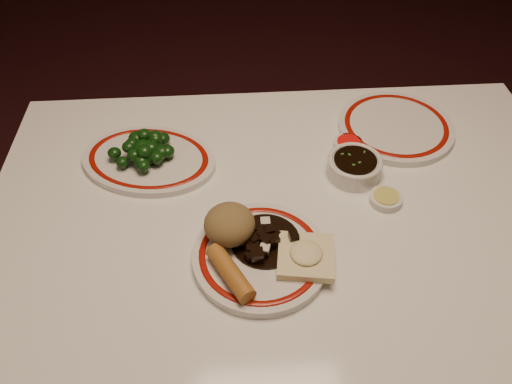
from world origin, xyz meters
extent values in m
cube|color=white|center=(0.00, 0.00, 0.73)|extent=(1.20, 0.90, 0.04)
cylinder|color=black|center=(-0.54, 0.39, 0.35)|extent=(0.06, 0.06, 0.71)
cylinder|color=black|center=(0.54, 0.39, 0.35)|extent=(0.06, 0.06, 0.71)
cylinder|color=silver|center=(-0.07, -0.07, 0.76)|extent=(0.32, 0.32, 0.02)
torus|color=maroon|center=(-0.07, -0.07, 0.77)|extent=(0.28, 0.28, 0.00)
ellipsoid|color=olive|center=(-0.12, -0.03, 0.80)|extent=(0.09, 0.09, 0.07)
cylinder|color=#AF702B|center=(-0.12, -0.12, 0.78)|extent=(0.08, 0.12, 0.03)
cube|color=beige|center=(0.01, -0.09, 0.78)|extent=(0.11, 0.11, 0.02)
ellipsoid|color=beige|center=(0.01, -0.09, 0.79)|extent=(0.06, 0.06, 0.02)
cylinder|color=black|center=(-0.06, -0.04, 0.77)|extent=(0.13, 0.13, 0.00)
cube|color=black|center=(-0.04, -0.04, 0.78)|extent=(0.02, 0.02, 0.02)
cube|color=black|center=(-0.08, -0.03, 0.79)|extent=(0.02, 0.02, 0.02)
cube|color=black|center=(-0.05, -0.04, 0.79)|extent=(0.02, 0.02, 0.02)
cube|color=black|center=(-0.06, -0.06, 0.79)|extent=(0.03, 0.03, 0.02)
cube|color=black|center=(-0.09, -0.08, 0.78)|extent=(0.02, 0.02, 0.02)
cube|color=black|center=(-0.09, -0.05, 0.79)|extent=(0.02, 0.02, 0.01)
cube|color=black|center=(-0.08, -0.07, 0.78)|extent=(0.03, 0.03, 0.02)
cube|color=black|center=(-0.01, -0.05, 0.79)|extent=(0.02, 0.02, 0.02)
cube|color=black|center=(-0.05, -0.04, 0.78)|extent=(0.02, 0.02, 0.02)
cube|color=black|center=(-0.05, -0.05, 0.78)|extent=(0.03, 0.03, 0.02)
cube|color=black|center=(-0.08, -0.05, 0.79)|extent=(0.02, 0.02, 0.01)
cube|color=black|center=(-0.06, -0.05, 0.78)|extent=(0.02, 0.02, 0.01)
cube|color=black|center=(-0.06, -0.04, 0.78)|extent=(0.03, 0.03, 0.02)
cube|color=black|center=(-0.08, -0.09, 0.78)|extent=(0.02, 0.02, 0.02)
cube|color=black|center=(-0.07, -0.08, 0.78)|extent=(0.02, 0.02, 0.01)
cube|color=black|center=(-0.08, -0.06, 0.78)|extent=(0.02, 0.02, 0.01)
cube|color=black|center=(-0.06, -0.04, 0.78)|extent=(0.02, 0.02, 0.02)
cube|color=beige|center=(-0.07, -0.05, 0.78)|extent=(0.02, 0.02, 0.01)
cube|color=beige|center=(-0.06, -0.02, 0.79)|extent=(0.02, 0.02, 0.01)
cube|color=beige|center=(-0.06, -0.07, 0.78)|extent=(0.02, 0.02, 0.01)
cube|color=beige|center=(-0.09, -0.04, 0.79)|extent=(0.02, 0.02, 0.01)
torus|color=maroon|center=(-0.29, 0.20, 0.77)|extent=(0.31, 0.31, 0.00)
cylinder|color=#23471C|center=(-0.30, 0.19, 0.77)|extent=(0.01, 0.01, 0.01)
ellipsoid|color=#0E350D|center=(-0.30, 0.19, 0.79)|extent=(0.04, 0.04, 0.03)
cylinder|color=#23471C|center=(-0.30, 0.17, 0.77)|extent=(0.01, 0.01, 0.01)
ellipsoid|color=#0E350D|center=(-0.30, 0.17, 0.79)|extent=(0.03, 0.03, 0.02)
cylinder|color=#23471C|center=(-0.27, 0.18, 0.77)|extent=(0.01, 0.01, 0.01)
ellipsoid|color=#0E350D|center=(-0.27, 0.18, 0.79)|extent=(0.03, 0.03, 0.02)
cylinder|color=#23471C|center=(-0.26, 0.20, 0.77)|extent=(0.01, 0.01, 0.01)
ellipsoid|color=#0E350D|center=(-0.26, 0.20, 0.79)|extent=(0.03, 0.03, 0.03)
cylinder|color=#23471C|center=(-0.28, 0.22, 0.77)|extent=(0.01, 0.01, 0.01)
ellipsoid|color=#0E350D|center=(-0.28, 0.22, 0.79)|extent=(0.03, 0.03, 0.02)
cylinder|color=#23471C|center=(-0.31, 0.20, 0.77)|extent=(0.01, 0.01, 0.02)
ellipsoid|color=#0E350D|center=(-0.31, 0.20, 0.79)|extent=(0.03, 0.03, 0.02)
cylinder|color=#23471C|center=(-0.30, 0.21, 0.77)|extent=(0.01, 0.01, 0.01)
ellipsoid|color=#0E350D|center=(-0.30, 0.21, 0.79)|extent=(0.04, 0.04, 0.03)
cylinder|color=#23471C|center=(-0.28, 0.20, 0.77)|extent=(0.01, 0.01, 0.02)
ellipsoid|color=#0E350D|center=(-0.28, 0.20, 0.79)|extent=(0.04, 0.04, 0.03)
cylinder|color=#23471C|center=(-0.29, 0.19, 0.77)|extent=(0.01, 0.01, 0.01)
ellipsoid|color=#0E350D|center=(-0.29, 0.19, 0.79)|extent=(0.04, 0.04, 0.03)
cylinder|color=#23471C|center=(-0.36, 0.20, 0.77)|extent=(0.01, 0.01, 0.01)
ellipsoid|color=#0E350D|center=(-0.36, 0.20, 0.78)|extent=(0.03, 0.03, 0.02)
cylinder|color=#23471C|center=(-0.25, 0.20, 0.77)|extent=(0.01, 0.01, 0.01)
ellipsoid|color=#0E350D|center=(-0.25, 0.20, 0.79)|extent=(0.03, 0.03, 0.02)
cylinder|color=#23471C|center=(-0.30, 0.20, 0.77)|extent=(0.01, 0.01, 0.01)
ellipsoid|color=#0E350D|center=(-0.30, 0.20, 0.79)|extent=(0.03, 0.03, 0.02)
cylinder|color=#23471C|center=(-0.26, 0.24, 0.77)|extent=(0.01, 0.01, 0.01)
ellipsoid|color=#0E350D|center=(-0.26, 0.24, 0.78)|extent=(0.03, 0.03, 0.03)
cylinder|color=#23471C|center=(-0.29, 0.16, 0.77)|extent=(0.01, 0.01, 0.01)
ellipsoid|color=#0E350D|center=(-0.29, 0.16, 0.78)|extent=(0.03, 0.03, 0.02)
cylinder|color=#23471C|center=(-0.34, 0.17, 0.77)|extent=(0.01, 0.01, 0.01)
ellipsoid|color=#0E350D|center=(-0.34, 0.17, 0.78)|extent=(0.03, 0.03, 0.02)
cylinder|color=#23471C|center=(-0.29, 0.19, 0.77)|extent=(0.01, 0.01, 0.01)
ellipsoid|color=#0E350D|center=(-0.29, 0.19, 0.79)|extent=(0.04, 0.04, 0.03)
cylinder|color=#23471C|center=(-0.29, 0.20, 0.77)|extent=(0.01, 0.01, 0.02)
ellipsoid|color=#0E350D|center=(-0.29, 0.20, 0.79)|extent=(0.03, 0.03, 0.03)
cylinder|color=#23471C|center=(-0.31, 0.24, 0.77)|extent=(0.01, 0.01, 0.01)
ellipsoid|color=#0E350D|center=(-0.31, 0.24, 0.79)|extent=(0.04, 0.04, 0.03)
cylinder|color=#23471C|center=(-0.30, 0.19, 0.77)|extent=(0.01, 0.01, 0.01)
ellipsoid|color=#0E350D|center=(-0.30, 0.19, 0.78)|extent=(0.03, 0.03, 0.03)
cylinder|color=#23471C|center=(-0.28, 0.18, 0.77)|extent=(0.01, 0.01, 0.01)
ellipsoid|color=#0E350D|center=(-0.28, 0.18, 0.79)|extent=(0.03, 0.03, 0.02)
cylinder|color=#23471C|center=(-0.28, 0.22, 0.77)|extent=(0.01, 0.01, 0.01)
ellipsoid|color=#0E350D|center=(-0.28, 0.22, 0.79)|extent=(0.04, 0.04, 0.03)
ellipsoid|color=#0E350D|center=(-0.31, 0.18, 0.79)|extent=(0.03, 0.03, 0.02)
ellipsoid|color=#0E350D|center=(-0.30, 0.24, 0.80)|extent=(0.03, 0.03, 0.02)
ellipsoid|color=#0E350D|center=(-0.32, 0.21, 0.80)|extent=(0.03, 0.03, 0.02)
ellipsoid|color=#0E350D|center=(-0.27, 0.23, 0.80)|extent=(0.03, 0.03, 0.03)
ellipsoid|color=#0E350D|center=(-0.27, 0.23, 0.80)|extent=(0.03, 0.03, 0.02)
ellipsoid|color=#0E350D|center=(-0.29, 0.18, 0.80)|extent=(0.03, 0.03, 0.03)
ellipsoid|color=#0E350D|center=(-0.31, 0.21, 0.79)|extent=(0.03, 0.03, 0.02)
ellipsoid|color=#0E350D|center=(-0.32, 0.20, 0.80)|extent=(0.03, 0.03, 0.02)
cylinder|color=silver|center=(0.14, 0.14, 0.77)|extent=(0.11, 0.11, 0.04)
cylinder|color=black|center=(0.14, 0.14, 0.79)|extent=(0.09, 0.09, 0.00)
cylinder|color=silver|center=(0.15, 0.22, 0.76)|extent=(0.06, 0.06, 0.02)
cylinder|color=red|center=(0.15, 0.22, 0.77)|extent=(0.05, 0.05, 0.00)
cylinder|color=silver|center=(0.19, 0.05, 0.76)|extent=(0.06, 0.06, 0.02)
cylinder|color=#C3BD50|center=(0.19, 0.05, 0.77)|extent=(0.05, 0.05, 0.00)
cylinder|color=silver|center=(0.27, 0.28, 0.76)|extent=(0.27, 0.27, 0.02)
torus|color=maroon|center=(0.27, 0.28, 0.77)|extent=(0.24, 0.24, 0.00)
camera|label=1|loc=(-0.11, -0.61, 1.47)|focal=35.00mm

